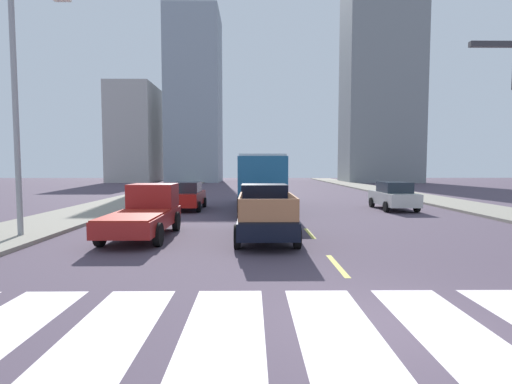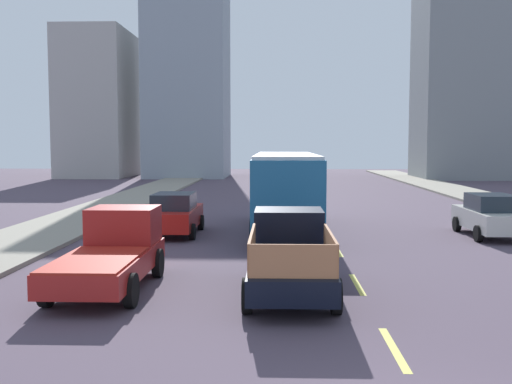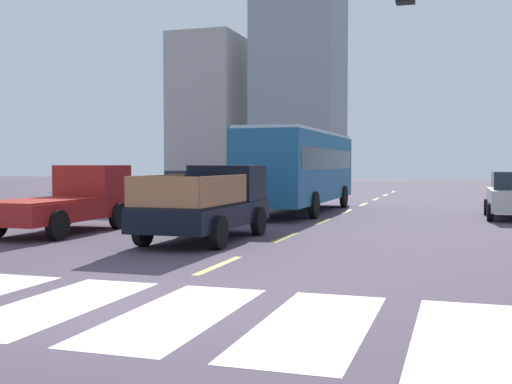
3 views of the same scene
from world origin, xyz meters
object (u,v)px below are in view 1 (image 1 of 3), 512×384
Objects in this scene: pickup_dark at (146,212)px; sedan_near_left at (187,196)px; pickup_stakebed at (265,213)px; city_bus at (260,178)px; streetlight_left at (20,104)px; sedan_mid at (393,196)px.

pickup_dark reaches higher than sedan_near_left.
pickup_stakebed is 0.48× the size of city_bus.
city_bus is 13.84m from streetlight_left.
pickup_dark is at bearing -148.16° from sedan_mid.
pickup_dark is 10.57m from city_bus.
city_bus is (0.04, 9.86, 1.02)m from pickup_stakebed.
sedan_near_left is at bearing 88.11° from pickup_dark.
sedan_near_left is (0.13, 8.84, -0.06)m from pickup_dark.
city_bus is 1.20× the size of streetlight_left.
streetlight_left is at bearing -132.78° from city_bus.
city_bus is 2.45× the size of sedan_mid.
pickup_dark is 0.48× the size of city_bus.
pickup_stakebed and pickup_dark have the same top height.
sedan_near_left is 1.00× the size of sedan_mid.
pickup_dark is 8.84m from sedan_near_left.
streetlight_left reaches higher than pickup_dark.
city_bus reaches higher than sedan_mid.
pickup_dark reaches higher than sedan_mid.
sedan_near_left and sedan_mid have the same top height.
pickup_stakebed is 1.18× the size of sedan_near_left.
pickup_stakebed is at bearing -91.28° from city_bus.
sedan_mid is (8.23, -0.70, -1.09)m from city_bus.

